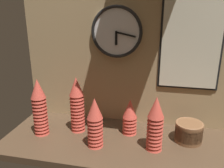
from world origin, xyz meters
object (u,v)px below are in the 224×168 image
at_px(cup_stack_center_left, 95,123).
at_px(menu_board, 191,44).
at_px(wall_clock, 117,32).
at_px(cup_stack_center_right, 155,124).
at_px(cup_stack_center, 130,117).
at_px(cup_stack_far_left, 39,107).
at_px(cup_stack_left, 77,104).
at_px(bowl_stack_right, 189,131).

relative_size(cup_stack_center_left, menu_board, 0.53).
bearing_deg(menu_board, wall_clock, -178.83).
bearing_deg(cup_stack_center_right, cup_stack_center, 137.96).
bearing_deg(cup_stack_center_right, cup_stack_far_left, 178.26).
bearing_deg(cup_stack_left, wall_clock, 41.72).
height_order(cup_stack_center_right, cup_stack_center, cup_stack_center_right).
xyz_separation_m(cup_stack_left, cup_stack_center, (0.32, 0.03, -0.06)).
distance_m(cup_stack_center_right, cup_stack_far_left, 0.68).
relative_size(cup_stack_far_left, bowl_stack_right, 2.25).
relative_size(cup_stack_center_right, wall_clock, 0.97).
relative_size(cup_stack_far_left, cup_stack_center, 1.57).
distance_m(cup_stack_center_left, bowl_stack_right, 0.54).
relative_size(cup_stack_center, bowl_stack_right, 1.43).
distance_m(cup_stack_center_left, menu_board, 0.71).
bearing_deg(cup_stack_far_left, cup_stack_center_left, -9.29).
relative_size(cup_stack_left, bowl_stack_right, 2.25).
relative_size(cup_stack_center_left, wall_clock, 0.90).
distance_m(wall_clock, menu_board, 0.44).
distance_m(cup_stack_center_right, cup_stack_center_left, 0.32).
relative_size(cup_stack_center, menu_board, 0.41).
distance_m(bowl_stack_right, wall_clock, 0.72).
bearing_deg(cup_stack_left, cup_stack_center_right, -12.65).
height_order(cup_stack_center_right, cup_stack_far_left, cup_stack_far_left).
height_order(cup_stack_center_right, menu_board, menu_board).
height_order(bowl_stack_right, wall_clock, wall_clock).
height_order(cup_stack_center, wall_clock, wall_clock).
bearing_deg(bowl_stack_right, cup_stack_far_left, -173.12).
relative_size(cup_stack_far_left, cup_stack_center_left, 1.22).
relative_size(cup_stack_center_right, cup_stack_far_left, 0.88).
bearing_deg(wall_clock, cup_stack_left, -138.28).
height_order(cup_stack_far_left, bowl_stack_right, cup_stack_far_left).
bearing_deg(wall_clock, cup_stack_center, -52.58).
distance_m(cup_stack_center_right, cup_stack_left, 0.48).
xyz_separation_m(cup_stack_center_left, cup_stack_center, (0.16, 0.18, -0.03)).
height_order(cup_stack_left, wall_clock, wall_clock).
height_order(cup_stack_center, menu_board, menu_board).
relative_size(cup_stack_far_left, menu_board, 0.64).
distance_m(cup_stack_left, bowl_stack_right, 0.67).
bearing_deg(cup_stack_center, cup_stack_center_left, -132.90).
relative_size(cup_stack_center_right, cup_stack_center_left, 1.07).
bearing_deg(cup_stack_left, cup_stack_far_left, -157.08).
bearing_deg(cup_stack_center_right, wall_clock, 132.96).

